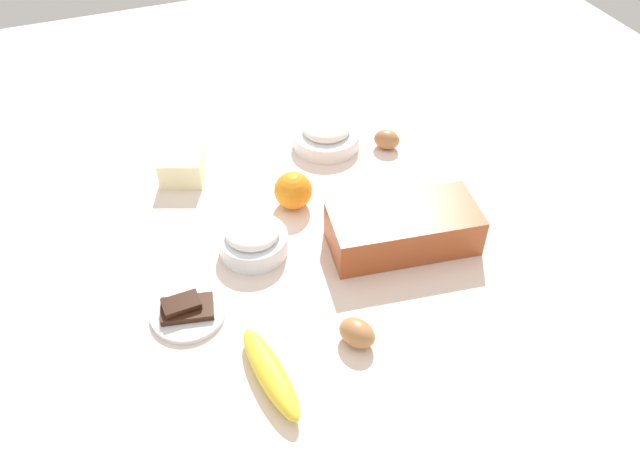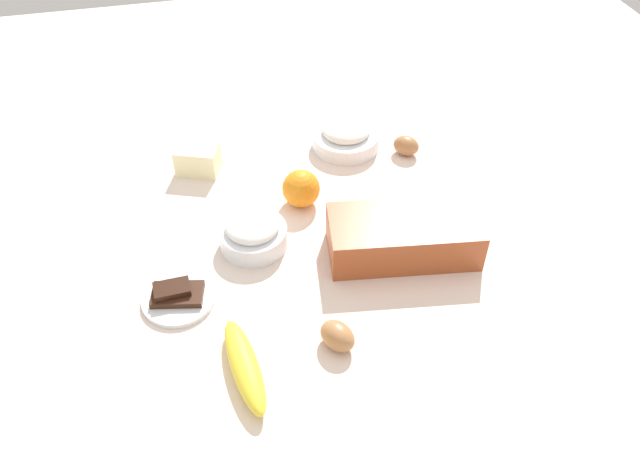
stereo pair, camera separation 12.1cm
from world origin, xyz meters
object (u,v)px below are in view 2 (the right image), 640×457
orange_fruit (301,188)px  egg_beside_bowl (337,336)px  flour_bowl (346,136)px  butter_block (198,159)px  loaf_pan (404,236)px  sugar_bowl (253,233)px  egg_near_butter (406,146)px  banana (245,366)px  chocolate_plate (178,296)px

orange_fruit → egg_beside_bowl: orange_fruit is taller
flour_bowl → butter_block: size_ratio=1.71×
orange_fruit → butter_block: size_ratio=0.86×
loaf_pan → sugar_bowl: (0.27, -0.08, -0.01)m
egg_near_butter → banana: bearing=48.9°
sugar_bowl → orange_fruit: (-0.12, -0.10, 0.01)m
sugar_bowl → chocolate_plate: size_ratio=1.00×
flour_bowl → butter_block: 0.34m
sugar_bowl → banana: sugar_bowl is taller
banana → chocolate_plate: (0.09, -0.18, -0.01)m
egg_beside_bowl → loaf_pan: bearing=-133.5°
chocolate_plate → loaf_pan: bearing=-176.5°
flour_bowl → egg_near_butter: bearing=154.8°
flour_bowl → egg_near_butter: 0.14m
loaf_pan → egg_near_butter: loaf_pan is taller
flour_bowl → egg_near_butter: (-0.13, 0.06, -0.01)m
loaf_pan → chocolate_plate: 0.43m
orange_fruit → flour_bowl: bearing=-129.0°
flour_bowl → chocolate_plate: 0.56m
orange_fruit → sugar_bowl: bearing=41.1°
loaf_pan → egg_near_butter: bearing=-102.0°
loaf_pan → banana: 0.39m
sugar_bowl → orange_fruit: orange_fruit is taller
egg_beside_bowl → butter_block: bearing=-71.2°
banana → butter_block: size_ratio=2.11×
egg_beside_bowl → flour_bowl: bearing=-106.2°
egg_near_butter → chocolate_plate: size_ratio=0.45×
butter_block → chocolate_plate: 0.38m
banana → orange_fruit: size_ratio=2.45×
loaf_pan → chocolate_plate: (0.43, 0.03, -0.03)m
egg_near_butter → flour_bowl: bearing=-25.2°
butter_block → egg_beside_bowl: (-0.18, 0.53, -0.01)m
orange_fruit → banana: bearing=65.9°
loaf_pan → egg_beside_bowl: 0.25m
egg_beside_bowl → chocolate_plate: egg_beside_bowl is taller
flour_bowl → sugar_bowl: (0.26, 0.27, 0.00)m
egg_near_butter → chocolate_plate: 0.62m
banana → flour_bowl: bearing=-119.2°
orange_fruit → chocolate_plate: size_ratio=0.60×
loaf_pan → egg_beside_bowl: loaf_pan is taller
loaf_pan → chocolate_plate: size_ratio=2.27×
sugar_bowl → butter_block: (0.08, -0.26, -0.00)m
flour_bowl → banana: 0.64m
loaf_pan → butter_block: loaf_pan is taller
orange_fruit → egg_beside_bowl: 0.37m
loaf_pan → banana: size_ratio=1.55×
chocolate_plate → orange_fruit: bearing=-142.0°
flour_bowl → banana: size_ratio=0.81×
banana → butter_block: butter_block is taller
loaf_pan → orange_fruit: 0.24m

